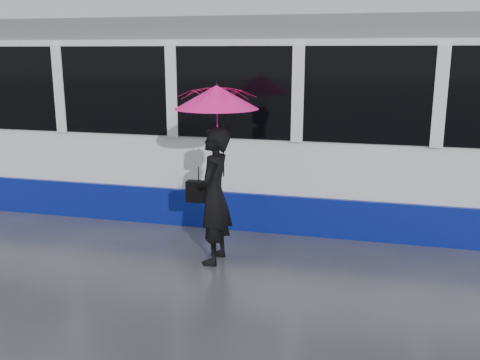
# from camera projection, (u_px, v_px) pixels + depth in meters

# --- Properties ---
(ground) EXTENTS (90.00, 90.00, 0.00)m
(ground) POSITION_uv_depth(u_px,v_px,m) (271.00, 264.00, 7.29)
(ground) COLOR #2C2D32
(ground) RESTS_ON ground
(rails) EXTENTS (34.00, 1.51, 0.02)m
(rails) POSITION_uv_depth(u_px,v_px,m) (298.00, 211.00, 9.65)
(rails) COLOR #3F3D38
(rails) RESTS_ON ground
(tram) EXTENTS (26.00, 2.56, 3.35)m
(tram) POSITION_uv_depth(u_px,v_px,m) (224.00, 119.00, 9.59)
(tram) COLOR white
(tram) RESTS_ON ground
(woman) EXTENTS (0.45, 0.68, 1.86)m
(woman) POSITION_uv_depth(u_px,v_px,m) (214.00, 196.00, 7.17)
(woman) COLOR black
(woman) RESTS_ON ground
(umbrella) EXTENTS (1.09, 1.09, 1.26)m
(umbrella) POSITION_uv_depth(u_px,v_px,m) (217.00, 114.00, 6.89)
(umbrella) COLOR #EA1377
(umbrella) RESTS_ON ground
(handbag) EXTENTS (0.33, 0.14, 0.47)m
(handbag) POSITION_uv_depth(u_px,v_px,m) (199.00, 191.00, 7.23)
(handbag) COLOR black
(handbag) RESTS_ON ground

